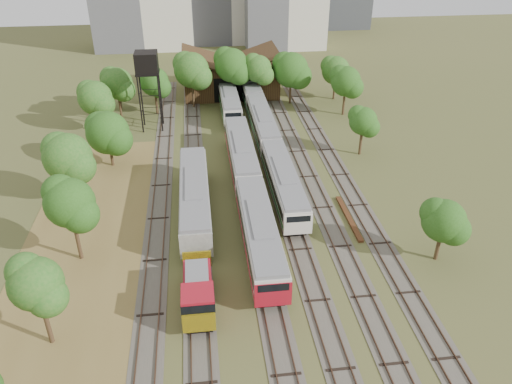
{
  "coord_description": "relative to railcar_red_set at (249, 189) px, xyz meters",
  "views": [
    {
      "loc": [
        -7.12,
        -27.86,
        29.19
      ],
      "look_at": [
        -1.46,
        17.83,
        2.5
      ],
      "focal_mm": 35.0,
      "sensor_mm": 36.0,
      "label": 1
    }
  ],
  "objects": [
    {
      "name": "tracks",
      "position": [
        1.33,
        5.62,
        -1.96
      ],
      "size": [
        24.6,
        80.0,
        0.19
      ],
      "color": "#4C473D",
      "rests_on": "ground"
    },
    {
      "name": "old_grey_coach",
      "position": [
        -6.0,
        -1.13,
        0.1
      ],
      "size": [
        3.1,
        18.0,
        3.84
      ],
      "color": "black",
      "rests_on": "ground"
    },
    {
      "name": "rail_pile_far",
      "position": [
        10.2,
        -4.22,
        -1.86
      ],
      "size": [
        0.54,
        8.67,
        0.28
      ],
      "primitive_type": "cube",
      "color": "#512D17",
      "rests_on": "ground"
    },
    {
      "name": "ground",
      "position": [
        2.0,
        -19.38,
        -2.0
      ],
      "size": [
        240.0,
        240.0,
        0.0
      ],
      "primitive_type": "plane",
      "color": "#475123",
      "rests_on": "ground"
    },
    {
      "name": "shunter_locomotive",
      "position": [
        -6.0,
        -15.98,
        -0.39
      ],
      "size": [
        2.59,
        8.1,
        3.39
      ],
      "color": "black",
      "rests_on": "ground"
    },
    {
      "name": "maintenance_shed",
      "position": [
        1.0,
        38.6,
        0.92
      ],
      "size": [
        16.45,
        11.55,
        7.58
      ],
      "color": "#362213",
      "rests_on": "ground"
    },
    {
      "name": "railcar_rear",
      "position": [
        0.0,
        28.96,
        -0.15
      ],
      "size": [
        2.83,
        16.08,
        3.5
      ],
      "color": "black",
      "rests_on": "ground"
    },
    {
      "name": "railcar_red_set",
      "position": [
        0.0,
        0.0,
        0.0
      ],
      "size": [
        3.06,
        34.58,
        3.78
      ],
      "color": "black",
      "rests_on": "ground"
    },
    {
      "name": "railcar_green_set",
      "position": [
        4.0,
        18.55,
        -0.12
      ],
      "size": [
        2.87,
        52.08,
        3.55
      ],
      "color": "black",
      "rests_on": "ground"
    },
    {
      "name": "tree_band_far",
      "position": [
        0.42,
        31.39,
        3.81
      ],
      "size": [
        40.13,
        8.91,
        9.32
      ],
      "color": "#382616",
      "rests_on": "ground"
    },
    {
      "name": "tree_band_left",
      "position": [
        -17.99,
        6.2,
        3.18
      ],
      "size": [
        8.31,
        63.84,
        8.42
      ],
      "color": "#382616",
      "rests_on": "ground"
    },
    {
      "name": "tree_band_right",
      "position": [
        17.03,
        10.91,
        2.91
      ],
      "size": [
        5.89,
        41.79,
        7.74
      ],
      "color": "#382616",
      "rests_on": "ground"
    },
    {
      "name": "water_tower",
      "position": [
        -11.81,
        23.64,
        7.57
      ],
      "size": [
        3.28,
        3.28,
        11.35
      ],
      "color": "black",
      "rests_on": "ground"
    },
    {
      "name": "dry_grass_patch",
      "position": [
        -16.0,
        -11.38,
        -1.98
      ],
      "size": [
        14.0,
        60.0,
        0.04
      ],
      "primitive_type": "cube",
      "color": "brown",
      "rests_on": "ground"
    }
  ]
}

